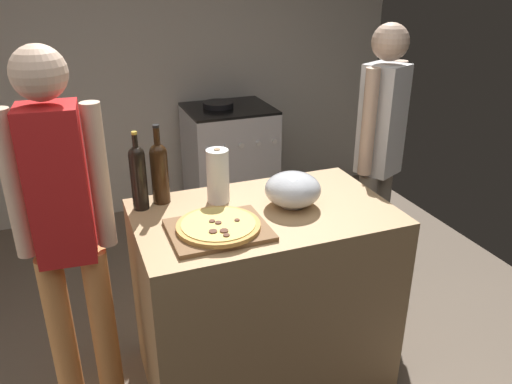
# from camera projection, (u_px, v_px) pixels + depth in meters

# --- Properties ---
(ground_plane) EXTENTS (4.34, 3.56, 0.02)m
(ground_plane) POSITION_uv_depth(u_px,v_px,m) (195.00, 305.00, 3.16)
(ground_plane) COLOR #6B5B4C
(kitchen_wall_rear) EXTENTS (4.34, 0.10, 2.60)m
(kitchen_wall_rear) POSITION_uv_depth(u_px,v_px,m) (136.00, 53.00, 3.93)
(kitchen_wall_rear) COLOR #BCB7AD
(kitchen_wall_rear) RESTS_ON ground_plane
(counter) EXTENTS (1.14, 0.70, 0.92)m
(counter) POSITION_uv_depth(u_px,v_px,m) (263.00, 297.00, 2.45)
(counter) COLOR tan
(counter) RESTS_ON ground_plane
(cutting_board) EXTENTS (0.40, 0.32, 0.02)m
(cutting_board) POSITION_uv_depth(u_px,v_px,m) (219.00, 230.00, 2.08)
(cutting_board) COLOR brown
(cutting_board) RESTS_ON counter
(pizza) EXTENTS (0.34, 0.34, 0.03)m
(pizza) POSITION_uv_depth(u_px,v_px,m) (218.00, 226.00, 2.07)
(pizza) COLOR tan
(pizza) RESTS_ON cutting_board
(mixing_bowl) EXTENTS (0.25, 0.25, 0.16)m
(mixing_bowl) POSITION_uv_depth(u_px,v_px,m) (293.00, 189.00, 2.28)
(mixing_bowl) COLOR #B2B2B7
(mixing_bowl) RESTS_ON counter
(paper_towel_roll) EXTENTS (0.10, 0.10, 0.25)m
(paper_towel_roll) POSITION_uv_depth(u_px,v_px,m) (218.00, 176.00, 2.30)
(paper_towel_roll) COLOR white
(paper_towel_roll) RESTS_ON counter
(wine_bottle_green) EXTENTS (0.08, 0.08, 0.37)m
(wine_bottle_green) POSITION_uv_depth(u_px,v_px,m) (159.00, 170.00, 2.28)
(wine_bottle_green) COLOR #331E0F
(wine_bottle_green) RESTS_ON counter
(wine_bottle_clear) EXTENTS (0.07, 0.07, 0.36)m
(wine_bottle_clear) POSITION_uv_depth(u_px,v_px,m) (138.00, 175.00, 2.22)
(wine_bottle_clear) COLOR black
(wine_bottle_clear) RESTS_ON counter
(stove) EXTENTS (0.66, 0.60, 0.95)m
(stove) POSITION_uv_depth(u_px,v_px,m) (230.00, 162.00, 4.13)
(stove) COLOR #B7B7BC
(stove) RESTS_ON ground_plane
(person_in_stripes) EXTENTS (0.38, 0.22, 1.67)m
(person_in_stripes) POSITION_uv_depth(u_px,v_px,m) (65.00, 226.00, 2.03)
(person_in_stripes) COLOR #D88C4C
(person_in_stripes) RESTS_ON ground_plane
(person_in_red) EXTENTS (0.34, 0.27, 1.65)m
(person_in_red) POSITION_uv_depth(u_px,v_px,m) (379.00, 151.00, 2.91)
(person_in_red) COLOR slate
(person_in_red) RESTS_ON ground_plane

